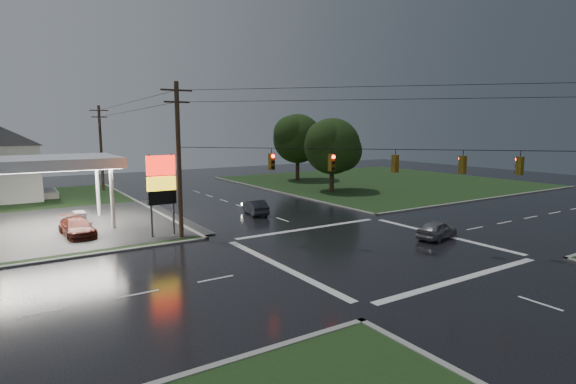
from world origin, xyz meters
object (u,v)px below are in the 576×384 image
utility_pole_nw (179,158)px  tree_ne_near (333,146)px  tree_ne_far (298,139)px  car_crossing (437,230)px  car_north (255,207)px  car_pump (77,227)px  utility_pole_n (101,147)px  pylon_sign (161,182)px

utility_pole_nw → tree_ne_near: utility_pole_nw is taller
tree_ne_far → car_crossing: size_ratio=2.57×
tree_ne_far → car_north: tree_ne_far is taller
car_pump → utility_pole_nw: bearing=-40.8°
utility_pole_n → utility_pole_nw: bearing=-90.0°
pylon_sign → utility_pole_nw: utility_pole_nw is taller
utility_pole_nw → car_north: bearing=29.5°
utility_pole_n → car_north: bearing=-69.8°
tree_ne_near → car_north: 17.45m
utility_pole_n → tree_ne_far: (26.65, -4.01, 0.71)m
tree_ne_near → utility_pole_n: bearing=145.9°
utility_pole_n → car_crossing: (15.32, -38.53, -4.82)m
utility_pole_n → car_north: (8.70, -23.59, -4.80)m
car_pump → pylon_sign: bearing=-38.8°
car_crossing → car_pump: 25.99m
pylon_sign → car_north: 10.98m
car_crossing → car_pump: (-21.55, 14.53, 0.03)m
utility_pole_n → car_crossing: size_ratio=2.76×
pylon_sign → tree_ne_far: (27.65, 23.49, 2.17)m
utility_pole_n → car_north: size_ratio=2.58×
tree_ne_near → car_pump: size_ratio=1.93×
pylon_sign → car_pump: pylon_sign is taller
car_crossing → utility_pole_nw: bearing=45.0°
utility_pole_n → tree_ne_far: bearing=-8.5°
tree_ne_near → tree_ne_far: bearing=75.9°
utility_pole_n → car_north: utility_pole_n is taller
tree_ne_far → car_north: size_ratio=2.40×
utility_pole_n → tree_ne_far: size_ratio=1.07×
utility_pole_n → car_crossing: 41.75m
tree_ne_far → car_crossing: 36.76m
car_north → car_crossing: 16.35m
pylon_sign → utility_pole_nw: 2.22m
pylon_sign → car_crossing: pylon_sign is taller
tree_ne_near → tree_ne_far: size_ratio=0.92×
utility_pole_n → tree_ne_near: utility_pole_n is taller
utility_pole_nw → tree_ne_far: (26.65, 24.49, 0.46)m
car_north → car_pump: 14.93m
car_north → tree_ne_near: bearing=-141.9°
pylon_sign → utility_pole_nw: size_ratio=0.55×
utility_pole_nw → car_crossing: (15.32, -10.03, -5.07)m
tree_ne_far → car_crossing: tree_ne_far is taller
utility_pole_nw → car_north: size_ratio=2.70×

